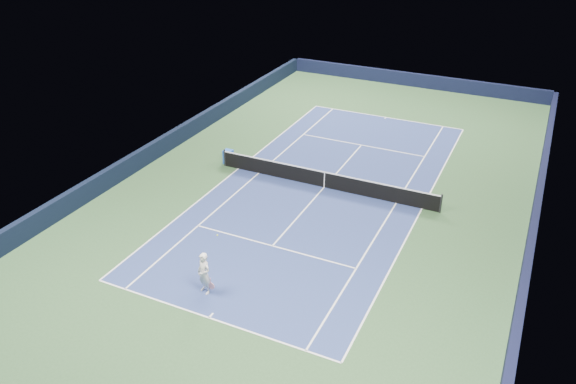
% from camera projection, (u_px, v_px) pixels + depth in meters
% --- Properties ---
extents(ground, '(40.00, 40.00, 0.00)m').
position_uv_depth(ground, '(324.00, 187.00, 31.21)').
color(ground, '#2A4A28').
rests_on(ground, ground).
extents(wall_far, '(22.00, 0.35, 1.10)m').
position_uv_depth(wall_far, '(414.00, 80.00, 46.66)').
color(wall_far, black).
rests_on(wall_far, ground).
extents(wall_right, '(0.35, 40.00, 1.10)m').
position_uv_depth(wall_right, '(534.00, 223.00, 26.88)').
color(wall_right, black).
rests_on(wall_right, ground).
extents(wall_left, '(0.35, 40.00, 1.10)m').
position_uv_depth(wall_left, '(164.00, 145.00, 35.01)').
color(wall_left, black).
rests_on(wall_left, ground).
extents(court_surface, '(10.97, 23.77, 0.01)m').
position_uv_depth(court_surface, '(324.00, 187.00, 31.21)').
color(court_surface, navy).
rests_on(court_surface, ground).
extents(baseline_far, '(10.97, 0.08, 0.00)m').
position_uv_depth(baseline_far, '(386.00, 117.00, 40.63)').
color(baseline_far, white).
rests_on(baseline_far, ground).
extents(baseline_near, '(10.97, 0.08, 0.00)m').
position_uv_depth(baseline_near, '(209.00, 318.00, 21.79)').
color(baseline_near, white).
rests_on(baseline_near, ground).
extents(sideline_doubles_right, '(0.08, 23.77, 0.00)m').
position_uv_depth(sideline_doubles_right, '(422.00, 209.00, 29.15)').
color(sideline_doubles_right, white).
rests_on(sideline_doubles_right, ground).
extents(sideline_doubles_left, '(0.08, 23.77, 0.00)m').
position_uv_depth(sideline_doubles_left, '(238.00, 169.00, 33.27)').
color(sideline_doubles_left, white).
rests_on(sideline_doubles_left, ground).
extents(sideline_singles_right, '(0.08, 23.77, 0.00)m').
position_uv_depth(sideline_singles_right, '(396.00, 203.00, 29.66)').
color(sideline_singles_right, white).
rests_on(sideline_singles_right, ground).
extents(sideline_singles_left, '(0.08, 23.77, 0.00)m').
position_uv_depth(sideline_singles_left, '(259.00, 173.00, 32.75)').
color(sideline_singles_left, white).
rests_on(sideline_singles_left, ground).
extents(service_line_far, '(8.23, 0.08, 0.00)m').
position_uv_depth(service_line_far, '(361.00, 145.00, 36.28)').
color(service_line_far, white).
rests_on(service_line_far, ground).
extents(service_line_near, '(8.23, 0.08, 0.00)m').
position_uv_depth(service_line_near, '(272.00, 246.00, 26.13)').
color(service_line_near, white).
rests_on(service_line_near, ground).
extents(center_service_line, '(0.08, 12.80, 0.00)m').
position_uv_depth(center_service_line, '(324.00, 187.00, 31.21)').
color(center_service_line, white).
rests_on(center_service_line, ground).
extents(center_mark_far, '(0.08, 0.30, 0.00)m').
position_uv_depth(center_mark_far, '(385.00, 118.00, 40.51)').
color(center_mark_far, white).
rests_on(center_mark_far, ground).
extents(center_mark_near, '(0.08, 0.30, 0.00)m').
position_uv_depth(center_mark_near, '(211.00, 315.00, 21.90)').
color(center_mark_near, white).
rests_on(center_mark_near, ground).
extents(tennis_net, '(12.90, 0.10, 1.07)m').
position_uv_depth(tennis_net, '(324.00, 179.00, 30.97)').
color(tennis_net, black).
rests_on(tennis_net, ground).
extents(sponsor_cube, '(0.57, 0.48, 0.86)m').
position_uv_depth(sponsor_cube, '(228.00, 157.00, 33.72)').
color(sponsor_cube, blue).
rests_on(sponsor_cube, ground).
extents(tennis_player, '(0.88, 1.36, 2.26)m').
position_uv_depth(tennis_player, '(204.00, 274.00, 22.74)').
color(tennis_player, white).
rests_on(tennis_player, ground).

